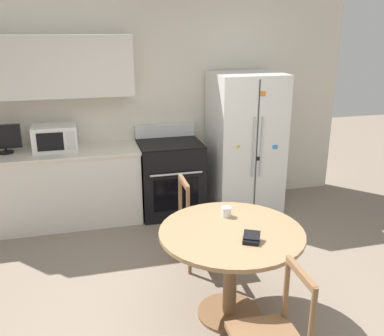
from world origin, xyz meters
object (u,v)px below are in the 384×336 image
object	(u,v)px
refrigerator	(245,143)
oven_range	(170,177)
microwave	(55,138)
wallet	(251,238)
dining_chair_far	(200,223)
countertop_tv	(4,138)
candle_glass	(226,212)

from	to	relation	value
refrigerator	oven_range	world-z (taller)	refrigerator
microwave	wallet	size ratio (longest dim) A/B	2.94
microwave	dining_chair_far	distance (m)	2.02
oven_range	microwave	distance (m)	1.45
refrigerator	wallet	size ratio (longest dim) A/B	10.32
oven_range	countertop_tv	xyz separation A→B (m)	(-1.87, 0.08, 0.61)
oven_range	wallet	world-z (taller)	oven_range
microwave	wallet	world-z (taller)	microwave
oven_range	microwave	world-z (taller)	microwave
countertop_tv	oven_range	bearing A→B (deg)	-2.38
candle_glass	refrigerator	bearing A→B (deg)	64.39
refrigerator	oven_range	distance (m)	1.04
countertop_tv	dining_chair_far	distance (m)	2.43
countertop_tv	candle_glass	world-z (taller)	countertop_tv
refrigerator	wallet	bearing A→B (deg)	-110.17
dining_chair_far	wallet	bearing A→B (deg)	6.39
oven_range	candle_glass	size ratio (longest dim) A/B	13.24
microwave	candle_glass	bearing A→B (deg)	-54.03
microwave	candle_glass	xyz separation A→B (m)	(1.41, -1.95, -0.24)
countertop_tv	refrigerator	bearing A→B (deg)	-2.81
candle_glass	wallet	world-z (taller)	candle_glass
oven_range	microwave	bearing A→B (deg)	177.04
candle_glass	microwave	bearing A→B (deg)	125.97
dining_chair_far	candle_glass	xyz separation A→B (m)	(0.06, -0.58, 0.37)
refrigerator	wallet	xyz separation A→B (m)	(-0.84, -2.29, -0.07)
microwave	wallet	xyz separation A→B (m)	(1.45, -2.42, -0.25)
refrigerator	candle_glass	world-z (taller)	refrigerator
refrigerator	dining_chair_far	world-z (taller)	refrigerator
microwave	dining_chair_far	size ratio (longest dim) A/B	0.55
dining_chair_far	candle_glass	distance (m)	0.69
microwave	countertop_tv	distance (m)	0.54
countertop_tv	candle_glass	distance (m)	2.78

